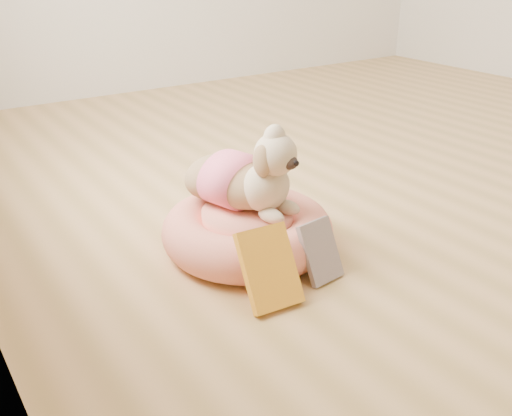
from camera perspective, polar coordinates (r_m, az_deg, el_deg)
floor at (r=2.76m, az=19.19°, el=3.72°), size 4.50×4.50×0.00m
pet_bed at (r=1.88m, az=-0.85°, el=-2.27°), size 0.56×0.56×0.15m
dog at (r=1.82m, az=-1.07°, el=4.53°), size 0.39×0.48×0.30m
book_yellow at (r=1.60m, az=1.33°, el=-6.02°), size 0.17×0.16×0.21m
book_white at (r=1.73m, az=6.46°, el=-4.33°), size 0.13×0.11×0.18m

